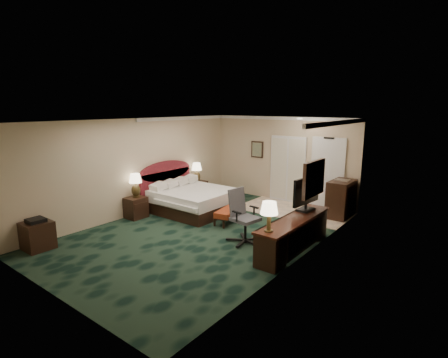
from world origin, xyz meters
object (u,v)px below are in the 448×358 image
Objects in this scene: desk at (294,235)px; desk_chair at (246,217)px; lamp_far at (197,172)px; side_table at (38,235)px; bed_bench at (230,215)px; nightstand_near at (136,208)px; bed at (194,201)px; tv at (306,194)px; nightstand_far at (198,190)px; lamp_near at (136,185)px; minibar at (341,199)px.

desk is 1.13m from desk_chair.
lamp_far reaches higher than side_table.
desk_chair is (1.10, -0.90, 0.41)m from bed_bench.
desk reaches higher than nightstand_near.
bed_bench is 1.48m from desk_chair.
tv reaches higher than bed.
nightstand_far is 4.03m from desk_chair.
desk is 2.50× the size of tv.
nightstand_far is at bearing 128.09° from bed.
desk_chair reaches higher than nightstand_near.
lamp_far is (0.06, 2.42, 0.00)m from lamp_near.
lamp_near is 2.71m from bed_bench.
minibar reaches higher than nightstand_near.
lamp_near is at bearing -172.80° from desk.
bed reaches higher than nightstand_far.
side_table is 4.52m from desk_chair.
lamp_far is at bearing 89.18° from nightstand_near.
minibar is (4.46, 3.48, -0.39)m from lamp_near.
nightstand_near is at bearing -162.00° from bed_bench.
desk_chair reaches higher than nightstand_far.
desk_chair is (3.38, -2.16, 0.31)m from nightstand_far.
minibar is (4.37, 6.20, 0.21)m from side_table.
bed is 3.59× the size of nightstand_near.
bed is 4.14m from minibar.
nightstand_far is 4.64m from tv.
lamp_near is 2.42m from lamp_far.
bed reaches higher than side_table.
nightstand_near is 0.23× the size of desk.
lamp_far reaches higher than desk_chair.
lamp_near is 0.57× the size of bed_bench.
lamp_near is at bearing 91.81° from side_table.
nightstand_far is at bearing 140.27° from bed_bench.
bed is at bearing -149.07° from minibar.
lamp_far is 1.04× the size of side_table.
nightstand_near is 3.43m from desk_chair.
tv is at bearing -2.10° from bed.
bed is 2.09× the size of tv.
desk is (4.46, -1.91, 0.06)m from nightstand_far.
bed is at bearing -176.06° from tv.
bed is at bearing 165.57° from desk_chair.
bed_bench is at bearing 60.42° from side_table.
nightstand_near is 4.66m from tv.
desk_chair is (3.42, 0.32, -0.30)m from lamp_near.
desk reaches higher than bed.
desk_chair reaches higher than side_table.
bed is 1.66m from nightstand_near.
nightstand_far is 0.58× the size of minibar.
lamp_far is at bearing -63.33° from nightstand_far.
side_table is 0.59× the size of minibar.
desk_chair is at bearing -50.36° from bed_bench.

